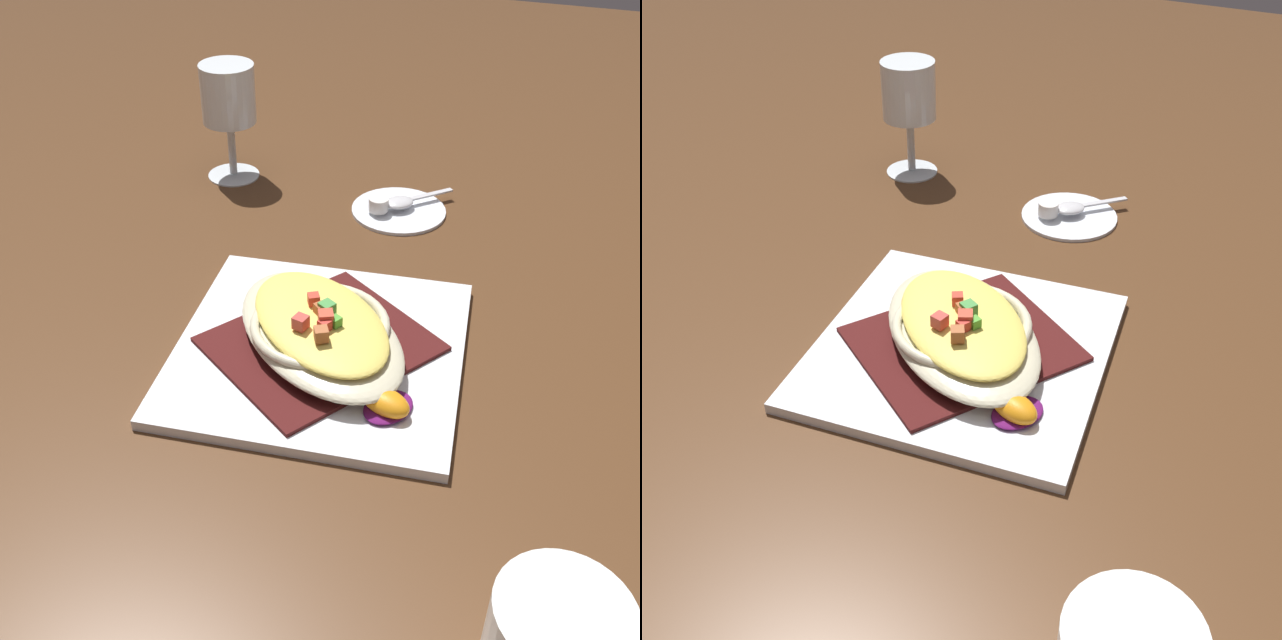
# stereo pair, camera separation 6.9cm
# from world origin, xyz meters

# --- Properties ---
(ground_plane) EXTENTS (2.60, 2.60, 0.00)m
(ground_plane) POSITION_xyz_m (0.00, 0.00, 0.00)
(ground_plane) COLOR #52331C
(square_plate) EXTENTS (0.29, 0.29, 0.01)m
(square_plate) POSITION_xyz_m (0.00, 0.00, 0.01)
(square_plate) COLOR white
(square_plate) RESTS_ON ground_plane
(folded_napkin) EXTENTS (0.24, 0.23, 0.00)m
(folded_napkin) POSITION_xyz_m (0.00, 0.00, 0.01)
(folded_napkin) COLOR #451514
(folded_napkin) RESTS_ON square_plate
(gratin_dish) EXTENTS (0.23, 0.24, 0.05)m
(gratin_dish) POSITION_xyz_m (-0.00, -0.00, 0.03)
(gratin_dish) COLOR beige
(gratin_dish) RESTS_ON folded_napkin
(orange_garnish) EXTENTS (0.06, 0.05, 0.02)m
(orange_garnish) POSITION_xyz_m (-0.06, -0.08, 0.02)
(orange_garnish) COLOR #5A1355
(orange_garnish) RESTS_ON square_plate
(stemmed_glass) EXTENTS (0.07, 0.07, 0.15)m
(stemmed_glass) POSITION_xyz_m (0.31, 0.23, 0.10)
(stemmed_glass) COLOR white
(stemmed_glass) RESTS_ON ground_plane
(creamer_saucer) EXTENTS (0.11, 0.11, 0.01)m
(creamer_saucer) POSITION_xyz_m (0.29, 0.00, 0.00)
(creamer_saucer) COLOR white
(creamer_saucer) RESTS_ON ground_plane
(spoon) EXTENTS (0.08, 0.08, 0.01)m
(spoon) POSITION_xyz_m (0.29, -0.00, 0.01)
(spoon) COLOR silver
(spoon) RESTS_ON creamer_saucer
(creamer_cup_0) EXTENTS (0.02, 0.02, 0.02)m
(creamer_cup_0) POSITION_xyz_m (0.27, 0.02, 0.02)
(creamer_cup_0) COLOR silver
(creamer_cup_0) RESTS_ON creamer_saucer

